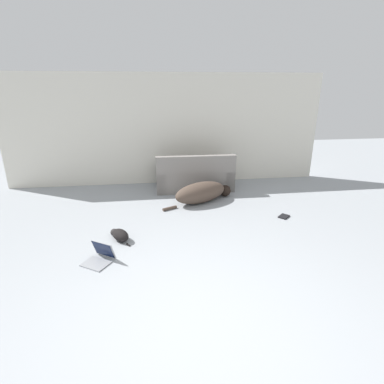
% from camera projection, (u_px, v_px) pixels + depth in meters
% --- Properties ---
extents(ground_plane, '(20.00, 20.00, 0.00)m').
position_uv_depth(ground_plane, '(199.00, 332.00, 2.82)').
color(ground_plane, '#999EA3').
extents(wall_back, '(7.26, 0.06, 2.49)m').
position_uv_depth(wall_back, '(167.00, 130.00, 6.87)').
color(wall_back, silver).
rests_on(wall_back, ground_plane).
extents(couch, '(1.70, 0.80, 0.82)m').
position_uv_depth(couch, '(194.00, 177.00, 6.69)').
color(couch, gray).
rests_on(couch, ground_plane).
extents(dog, '(1.51, 0.93, 0.41)m').
position_uv_depth(dog, '(202.00, 192.00, 5.95)').
color(dog, '#4C3D33').
rests_on(dog, ground_plane).
extents(cat, '(0.37, 0.46, 0.17)m').
position_uv_depth(cat, '(120.00, 235.00, 4.50)').
color(cat, black).
rests_on(cat, ground_plane).
extents(laptop_open, '(0.46, 0.47, 0.26)m').
position_uv_depth(laptop_open, '(100.00, 255.00, 3.95)').
color(laptop_open, gray).
rests_on(laptop_open, ground_plane).
extents(book_black, '(0.24, 0.24, 0.02)m').
position_uv_depth(book_black, '(284.00, 216.00, 5.30)').
color(book_black, black).
rests_on(book_black, ground_plane).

